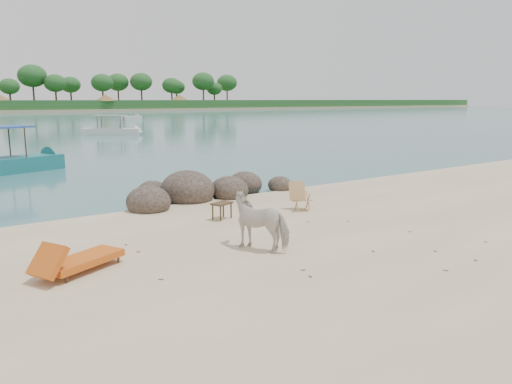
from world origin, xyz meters
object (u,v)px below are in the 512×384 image
at_px(boulders, 199,192).
at_px(side_table, 222,212).
at_px(cow, 262,222).
at_px(lounge_chair, 83,257).
at_px(deck_chair, 302,197).

xyz_separation_m(boulders, side_table, (-0.95, -3.03, -0.01)).
relative_size(boulders, cow, 4.42).
distance_m(boulders, lounge_chair, 7.38).
relative_size(side_table, deck_chair, 0.69).
relative_size(side_table, lounge_chair, 0.29).
bearing_deg(cow, boulders, -133.40).
height_order(lounge_chair, deck_chair, deck_chair).
bearing_deg(cow, lounge_chair, -39.91).
xyz_separation_m(side_table, lounge_chair, (-4.43, -2.02, 0.07)).
xyz_separation_m(cow, side_table, (0.71, 2.84, -0.39)).
bearing_deg(lounge_chair, boulders, 18.20).
bearing_deg(boulders, lounge_chair, -136.84).
height_order(boulders, cow, cow).
xyz_separation_m(lounge_chair, deck_chair, (7.00, 1.59, 0.12)).
xyz_separation_m(boulders, deck_chair, (1.62, -3.46, 0.17)).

